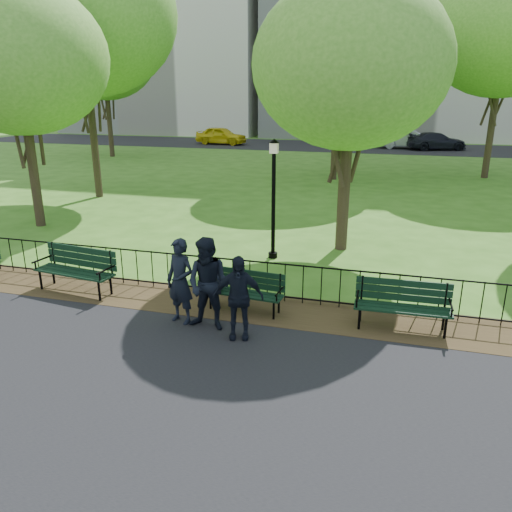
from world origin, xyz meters
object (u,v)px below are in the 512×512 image
(park_bench_left_a, at_px, (77,265))
(tree_far_w, at_px, (103,54))
(park_bench_main, at_px, (236,285))
(person_right, at_px, (238,297))
(tree_near_e, at_px, (351,65))
(tree_near_w, at_px, (18,58))
(person_left, at_px, (180,281))
(tree_mid_w, at_px, (81,13))
(lamppost, at_px, (273,195))
(sedan_silver, at_px, (408,138))
(tree_far_c, at_px, (340,42))
(taxi, at_px, (221,136))
(park_bench_right_a, at_px, (403,300))
(person_mid, at_px, (209,284))
(tree_far_e, at_px, (505,31))

(park_bench_left_a, height_order, tree_far_w, tree_far_w)
(park_bench_main, bearing_deg, person_right, -64.49)
(tree_near_e, bearing_deg, tree_near_w, -179.16)
(person_left, bearing_deg, park_bench_main, 61.33)
(tree_mid_w, height_order, person_left, tree_mid_w)
(tree_mid_w, bearing_deg, park_bench_main, -45.69)
(lamppost, xyz_separation_m, sedan_silver, (3.75, 29.93, -0.97))
(tree_far_c, height_order, sedan_silver, tree_far_c)
(taxi, bearing_deg, tree_near_w, -167.97)
(park_bench_right_a, relative_size, person_right, 1.14)
(person_mid, relative_size, person_right, 1.13)
(lamppost, bearing_deg, tree_far_w, 131.11)
(park_bench_main, distance_m, sedan_silver, 33.75)
(tree_far_c, xyz_separation_m, taxi, (-11.77, 15.42, -5.96))
(park_bench_right_a, height_order, person_mid, person_mid)
(park_bench_left_a, xyz_separation_m, sedan_silver, (7.51, 33.53, 0.17))
(tree_near_w, height_order, person_left, tree_near_w)
(lamppost, height_order, taxi, lamppost)
(taxi, bearing_deg, tree_far_e, -117.74)
(person_left, relative_size, person_right, 1.07)
(park_bench_right_a, bearing_deg, tree_far_e, 76.37)
(tree_near_w, distance_m, tree_mid_w, 5.37)
(park_bench_main, distance_m, tree_near_e, 6.93)
(tree_far_e, bearing_deg, park_bench_left_a, -119.96)
(tree_mid_w, height_order, tree_far_c, tree_mid_w)
(tree_mid_w, distance_m, tree_far_w, 14.65)
(park_bench_right_a, relative_size, sedan_silver, 0.38)
(tree_far_w, height_order, person_left, tree_far_w)
(tree_near_w, distance_m, tree_near_e, 10.35)
(tree_far_w, bearing_deg, tree_near_w, -65.93)
(tree_far_c, bearing_deg, tree_near_e, -81.48)
(tree_far_c, height_order, person_left, tree_far_c)
(tree_far_c, distance_m, tree_far_e, 8.24)
(tree_near_e, distance_m, person_right, 7.60)
(tree_near_e, relative_size, tree_far_e, 0.71)
(lamppost, height_order, tree_near_e, tree_near_e)
(tree_far_w, height_order, sedan_silver, tree_far_w)
(tree_near_e, height_order, tree_far_e, tree_far_e)
(tree_near_e, relative_size, tree_far_c, 0.76)
(park_bench_main, relative_size, taxi, 0.38)
(park_bench_left_a, xyz_separation_m, tree_far_w, (-12.77, 22.54, 6.14))
(tree_near_w, bearing_deg, tree_mid_w, 99.50)
(lamppost, relative_size, taxi, 0.74)
(tree_near_e, xyz_separation_m, tree_far_w, (-18.26, 17.58, 1.68))
(tree_near_e, xyz_separation_m, sedan_silver, (2.01, 28.57, -4.29))
(sedan_silver, bearing_deg, park_bench_left_a, 162.40)
(sedan_silver, bearing_deg, person_mid, 168.63)
(tree_near_w, relative_size, tree_far_e, 0.75)
(person_right, bearing_deg, person_mid, 148.91)
(tree_far_w, height_order, taxi, tree_far_w)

